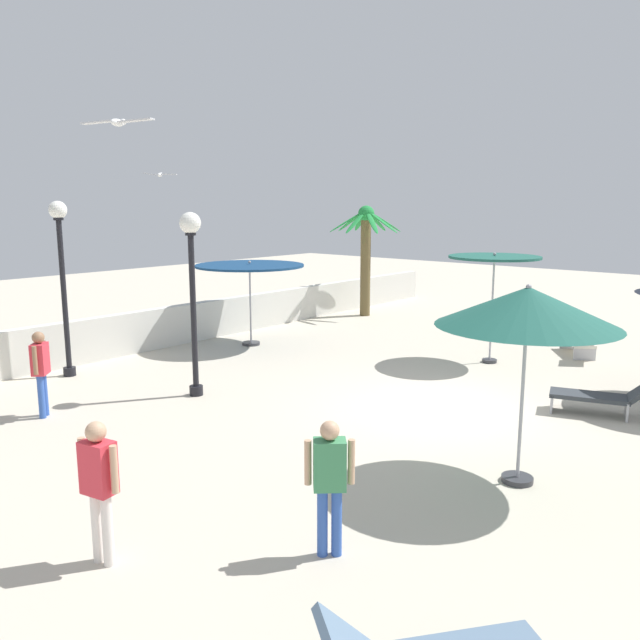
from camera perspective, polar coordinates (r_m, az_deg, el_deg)
The scene contains 16 objects.
ground_plane at distance 12.59m, azimuth 10.55°, elevation -7.90°, with size 56.00×56.00×0.00m, color beige.
boundary_wall at distance 18.16m, azimuth -13.50°, elevation -0.57°, with size 25.20×0.30×1.10m, color silver.
patio_umbrella_0 at distance 17.64m, azimuth -6.34°, elevation 4.60°, with size 3.00×3.00×2.37m.
patio_umbrella_1 at distance 16.08m, azimuth 15.40°, elevation 5.06°, with size 2.21×2.21×2.75m.
patio_umbrella_2 at distance 9.06m, azimuth 18.15°, elevation 1.06°, with size 2.50×2.50×2.85m.
palm_tree_1 at distance 22.35m, azimuth 4.13°, elevation 6.69°, with size 2.60×2.60×3.86m.
lamp_post_0 at distance 13.01m, azimuth -11.44°, elevation 4.21°, with size 0.43×0.43×3.76m.
lamp_post_1 at distance 15.39m, azimuth -22.20°, elevation 4.63°, with size 0.40×0.40×3.98m.
lounge_chair_1 at distance 17.78m, azimuth 22.36°, elevation -1.78°, with size 1.84×1.51×0.82m.
lounge_chair_2 at distance 13.04m, azimuth 24.15°, elevation -6.22°, with size 1.11×1.96×0.84m.
guest_0 at distance 7.22m, azimuth 0.87°, elevation -13.81°, with size 0.42×0.43×1.59m.
guest_1 at distance 12.79m, azimuth -23.83°, elevation -3.79°, with size 0.42×0.42×1.62m.
guest_2 at distance 7.45m, azimuth -19.25°, elevation -13.34°, with size 0.31×0.55×1.64m.
seagull_0 at distance 20.20m, azimuth -14.20°, elevation 12.56°, with size 0.80×0.85×0.14m.
seagull_1 at distance 11.18m, azimuth -17.73°, elevation 16.60°, with size 0.65×1.25×0.14m.
planter at distance 20.30m, azimuth 16.65°, elevation -0.05°, with size 0.70×0.70×0.85m.
Camera 1 is at (-10.41, -5.91, 3.92)m, focal length 35.59 mm.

